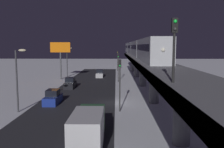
% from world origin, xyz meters
% --- Properties ---
extents(ground_plane, '(240.00, 240.00, 0.00)m').
position_xyz_m(ground_plane, '(0.00, 0.00, 0.00)').
color(ground_plane, white).
extents(avenue_asphalt, '(11.00, 101.59, 0.01)m').
position_xyz_m(avenue_asphalt, '(5.10, 0.00, 0.00)').
color(avenue_asphalt, '#28282D').
rests_on(avenue_asphalt, ground_plane).
extents(elevated_railway, '(5.00, 101.59, 5.70)m').
position_xyz_m(elevated_railway, '(-5.78, 0.00, 4.91)').
color(elevated_railway, slate).
rests_on(elevated_railway, ground_plane).
extents(subway_train, '(2.94, 74.07, 3.40)m').
position_xyz_m(subway_train, '(-5.87, -30.94, 7.48)').
color(subway_train, '#B7BABF').
rests_on(subway_train, elevated_railway).
extents(rail_signal, '(0.36, 0.41, 4.00)m').
position_xyz_m(rail_signal, '(-4.14, 18.49, 8.43)').
color(rail_signal, black).
rests_on(rail_signal, elevated_railway).
extents(sedan_silver, '(1.91, 4.80, 1.97)m').
position_xyz_m(sedan_silver, '(3.70, -28.92, 0.79)').
color(sedan_silver, '#B2B2B7').
rests_on(sedan_silver, ground_plane).
extents(sedan_black, '(1.80, 4.75, 1.97)m').
position_xyz_m(sedan_black, '(8.30, -12.34, 0.80)').
color(sedan_black, black).
rests_on(sedan_black, ground_plane).
extents(sedan_blue, '(1.80, 4.44, 1.97)m').
position_xyz_m(sedan_blue, '(8.30, 0.52, 0.80)').
color(sedan_blue, navy).
rests_on(sedan_blue, ground_plane).
extents(box_truck, '(2.40, 7.40, 2.80)m').
position_xyz_m(box_truck, '(1.70, 14.52, 1.35)').
color(box_truck, '#2D6038').
rests_on(box_truck, ground_plane).
extents(traffic_light_near, '(0.32, 0.44, 6.40)m').
position_xyz_m(traffic_light_near, '(-1.00, 4.56, 4.20)').
color(traffic_light_near, '#2D2D2D').
rests_on(traffic_light_near, ground_plane).
extents(traffic_light_mid, '(0.32, 0.44, 6.40)m').
position_xyz_m(traffic_light_mid, '(-1.00, -20.28, 4.20)').
color(traffic_light_mid, '#2D2D2D').
rests_on(traffic_light_mid, ground_plane).
extents(traffic_light_far, '(0.32, 0.44, 6.40)m').
position_xyz_m(traffic_light_far, '(-1.00, -45.13, 4.20)').
color(traffic_light_far, '#2D2D2D').
rests_on(traffic_light_far, ground_plane).
extents(commercial_billboard, '(4.80, 0.36, 8.90)m').
position_xyz_m(commercial_billboard, '(12.88, -24.58, 6.83)').
color(commercial_billboard, '#4C4C51').
rests_on(commercial_billboard, ground_plane).
extents(street_lamp_near, '(1.35, 0.44, 7.65)m').
position_xyz_m(street_lamp_near, '(11.17, 5.00, 4.81)').
color(street_lamp_near, '#38383D').
rests_on(street_lamp_near, ground_plane).
extents(street_lamp_far, '(1.35, 0.44, 7.65)m').
position_xyz_m(street_lamp_far, '(11.17, -25.00, 4.81)').
color(street_lamp_far, '#38383D').
rests_on(street_lamp_far, ground_plane).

